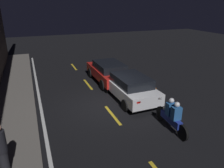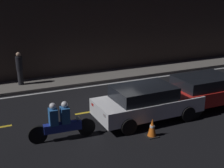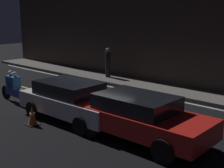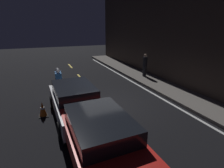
{
  "view_description": "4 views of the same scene",
  "coord_description": "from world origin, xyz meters",
  "px_view_note": "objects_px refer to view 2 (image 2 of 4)",
  "views": [
    {
      "loc": [
        -9.64,
        3.36,
        5.05
      ],
      "look_at": [
        0.57,
        -0.57,
        0.97
      ],
      "focal_mm": 35.0,
      "sensor_mm": 36.0,
      "label": 1
    },
    {
      "loc": [
        -5.37,
        -11.38,
        5.18
      ],
      "look_at": [
        -0.58,
        -0.55,
        1.29
      ],
      "focal_mm": 50.0,
      "sensor_mm": 36.0,
      "label": 2
    },
    {
      "loc": [
        8.88,
        -8.59,
        3.77
      ],
      "look_at": [
        1.35,
        -0.42,
        1.26
      ],
      "focal_mm": 50.0,
      "sensor_mm": 36.0,
      "label": 3
    },
    {
      "loc": [
        7.42,
        -2.8,
        3.77
      ],
      "look_at": [
        -0.5,
        0.54,
        0.92
      ],
      "focal_mm": 28.0,
      "sensor_mm": 36.0,
      "label": 4
    }
  ],
  "objects_px": {
    "motorcycle": "(61,122)",
    "traffic_cone_near": "(152,128)",
    "pedestrian": "(20,68)",
    "taxi_red": "(206,90)",
    "sedan_white": "(147,102)"
  },
  "relations": [
    {
      "from": "motorcycle",
      "to": "traffic_cone_near",
      "type": "relative_size",
      "value": 3.44
    },
    {
      "from": "sedan_white",
      "to": "taxi_red",
      "type": "bearing_deg",
      "value": 1.44
    },
    {
      "from": "taxi_red",
      "to": "motorcycle",
      "type": "relative_size",
      "value": 1.85
    },
    {
      "from": "sedan_white",
      "to": "taxi_red",
      "type": "relative_size",
      "value": 0.98
    },
    {
      "from": "traffic_cone_near",
      "to": "pedestrian",
      "type": "xyz_separation_m",
      "value": [
        -3.4,
        7.4,
        0.68
      ]
    },
    {
      "from": "motorcycle",
      "to": "taxi_red",
      "type": "bearing_deg",
      "value": 6.73
    },
    {
      "from": "taxi_red",
      "to": "traffic_cone_near",
      "type": "xyz_separation_m",
      "value": [
        -3.53,
        -1.49,
        -0.43
      ]
    },
    {
      "from": "taxi_red",
      "to": "sedan_white",
      "type": "bearing_deg",
      "value": -177.88
    },
    {
      "from": "pedestrian",
      "to": "sedan_white",
      "type": "bearing_deg",
      "value": -57.0
    },
    {
      "from": "sedan_white",
      "to": "pedestrian",
      "type": "height_order",
      "value": "pedestrian"
    },
    {
      "from": "taxi_red",
      "to": "traffic_cone_near",
      "type": "height_order",
      "value": "taxi_red"
    },
    {
      "from": "taxi_red",
      "to": "motorcycle",
      "type": "xyz_separation_m",
      "value": [
        -6.51,
        -0.43,
        -0.11
      ]
    },
    {
      "from": "motorcycle",
      "to": "sedan_white",
      "type": "bearing_deg",
      "value": 7.59
    },
    {
      "from": "traffic_cone_near",
      "to": "motorcycle",
      "type": "bearing_deg",
      "value": 160.32
    },
    {
      "from": "traffic_cone_near",
      "to": "sedan_white",
      "type": "bearing_deg",
      "value": 68.43
    }
  ]
}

